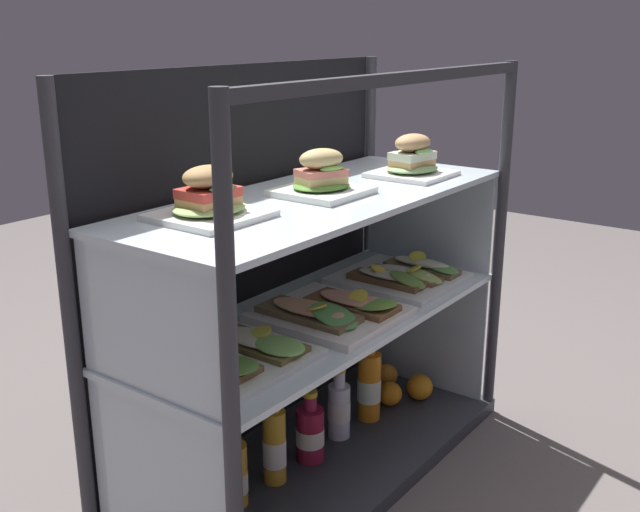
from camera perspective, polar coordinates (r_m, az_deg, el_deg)
ground_plane at (r=2.05m, az=-0.00°, el=-16.05°), size 6.00×6.00×0.02m
case_base_deck at (r=2.04m, az=-0.00°, el=-15.33°), size 1.13×0.47×0.04m
case_frame at (r=1.89m, az=-3.28°, el=-0.25°), size 1.13×0.47×1.02m
riser_lower_tier at (r=1.93m, az=-0.00°, el=-10.05°), size 1.07×0.40×0.38m
shelf_lower_glass at (r=1.85m, az=-0.00°, el=-4.60°), size 1.08×0.42×0.01m
riser_upper_tier at (r=1.80m, az=-0.00°, el=-0.22°), size 1.07×0.40×0.28m
shelf_upper_glass at (r=1.77m, az=-0.00°, el=4.37°), size 1.08×0.42×0.01m
plated_roll_sandwich_mid_right at (r=1.55m, az=-8.36°, el=4.19°), size 0.21×0.21×0.11m
plated_roll_sandwich_center at (r=1.76m, az=0.07°, el=5.80°), size 0.19×0.19×0.11m
plated_roll_sandwich_near_right_corner at (r=2.00m, az=6.97°, el=7.09°), size 0.19×0.19×0.11m
open_sandwich_tray_near_left_corner at (r=1.60m, az=-6.80°, el=-7.37°), size 0.30×0.31×0.06m
open_sandwich_tray_center at (r=1.81m, az=0.89°, el=-4.16°), size 0.30×0.31×0.06m
open_sandwich_tray_far_right at (r=2.09m, az=6.35°, el=-1.43°), size 0.30×0.31×0.06m
juice_bottle_front_right_end at (r=1.71m, az=-9.27°, el=-17.86°), size 0.07×0.07×0.25m
juice_bottle_near_post at (r=1.83m, az=-6.53°, el=-15.97°), size 0.07×0.07×0.21m
juice_bottle_front_middle at (r=1.89m, az=-3.46°, el=-14.09°), size 0.06×0.06×0.24m
juice_bottle_front_fourth at (r=1.98m, az=-0.75°, el=-13.17°), size 0.07×0.07×0.19m
juice_bottle_front_left_end at (r=2.07m, az=1.44°, el=-11.43°), size 0.06×0.06×0.20m
juice_bottle_back_left at (r=2.16m, az=3.72°, el=-9.67°), size 0.07×0.07×0.25m
orange_fruit_beside_bottles at (r=2.26m, az=5.30°, el=-10.30°), size 0.07×0.07×0.07m
orange_fruit_near_left_post at (r=2.37m, az=5.03°, el=-8.92°), size 0.07×0.07×0.07m
orange_fruit_rolled_forward at (r=2.30m, az=7.54°, el=-9.76°), size 0.08×0.08×0.08m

